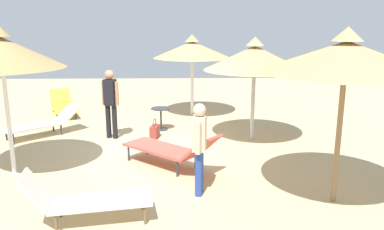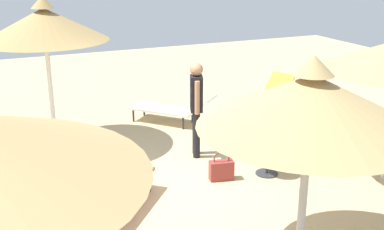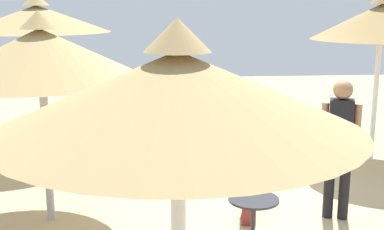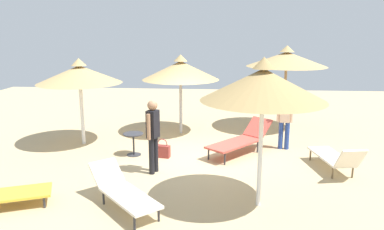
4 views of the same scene
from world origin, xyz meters
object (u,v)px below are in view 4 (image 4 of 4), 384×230
at_px(parasol_umbrella_near_right, 287,59).
at_px(parasol_umbrella_edge, 263,85).
at_px(person_standing_far_right, 153,131).
at_px(side_table_round, 133,140).
at_px(lounge_chair_center, 123,190).
at_px(handbag, 163,151).
at_px(parasol_umbrella_far_right, 79,74).
at_px(lounge_chair_near_left, 241,139).
at_px(lounge_chair_far_left, 336,157).
at_px(parasol_umbrella_back, 181,70).
at_px(person_standing_near_right, 285,118).

bearing_deg(parasol_umbrella_near_right, parasol_umbrella_edge, 76.79).
distance_m(parasol_umbrella_near_right, parasol_umbrella_edge, 6.10).
distance_m(person_standing_far_right, side_table_round, 1.59).
bearing_deg(person_standing_far_right, parasol_umbrella_edge, 146.86).
xyz_separation_m(parasol_umbrella_near_right, lounge_chair_center, (4.03, 6.25, -2.07)).
distance_m(parasol_umbrella_near_right, handbag, 5.45).
xyz_separation_m(parasol_umbrella_edge, handbag, (2.33, -2.66, -2.22)).
bearing_deg(lounge_chair_center, parasol_umbrella_far_right, -60.34).
height_order(lounge_chair_near_left, lounge_chair_center, lounge_chair_near_left).
bearing_deg(lounge_chair_far_left, parasol_umbrella_far_right, -14.39).
bearing_deg(lounge_chair_near_left, lounge_chair_center, 55.05).
bearing_deg(lounge_chair_center, lounge_chair_near_left, -124.95).
bearing_deg(lounge_chair_near_left, lounge_chair_far_left, 150.81).
relative_size(parasol_umbrella_edge, parasol_umbrella_back, 1.11).
distance_m(parasol_umbrella_edge, lounge_chair_center, 3.35).
xyz_separation_m(parasol_umbrella_far_right, parasol_umbrella_edge, (-4.92, 3.70, 0.28)).
relative_size(parasol_umbrella_edge, side_table_round, 4.68).
bearing_deg(parasol_umbrella_far_right, parasol_umbrella_edge, 143.02).
bearing_deg(person_standing_near_right, parasol_umbrella_far_right, -0.15).
bearing_deg(side_table_round, person_standing_near_right, -167.92).
height_order(lounge_chair_near_left, lounge_chair_far_left, lounge_chair_near_left).
distance_m(lounge_chair_near_left, lounge_chair_center, 4.24).
xyz_separation_m(lounge_chair_far_left, side_table_round, (5.17, -0.86, 0.04)).
height_order(handbag, side_table_round, side_table_round).
xyz_separation_m(person_standing_far_right, handbag, (-0.04, -1.12, -0.85)).
height_order(parasol_umbrella_near_right, lounge_chair_near_left, parasol_umbrella_near_right).
relative_size(lounge_chair_near_left, lounge_chair_far_left, 1.09).
xyz_separation_m(parasol_umbrella_near_right, person_standing_near_right, (0.33, 2.26, -1.50)).
xyz_separation_m(lounge_chair_near_left, handbag, (2.13, 0.50, -0.23)).
bearing_deg(lounge_chair_far_left, lounge_chair_center, 25.64).
distance_m(parasol_umbrella_near_right, person_standing_near_right, 2.73).
bearing_deg(lounge_chair_near_left, parasol_umbrella_far_right, -6.51).
distance_m(person_standing_near_right, side_table_round, 4.34).
relative_size(parasol_umbrella_near_right, person_standing_near_right, 1.78).
xyz_separation_m(parasol_umbrella_edge, person_standing_far_right, (2.37, -1.55, -1.37)).
relative_size(person_standing_far_right, side_table_round, 2.87).
relative_size(parasol_umbrella_near_right, side_table_round, 4.64).
relative_size(parasol_umbrella_far_right, parasol_umbrella_edge, 0.89).
xyz_separation_m(parasol_umbrella_near_right, parasol_umbrella_edge, (1.39, 5.94, -0.03)).
relative_size(parasol_umbrella_far_right, person_standing_far_right, 1.45).
distance_m(parasol_umbrella_far_right, parasol_umbrella_back, 3.17).
bearing_deg(lounge_chair_center, parasol_umbrella_back, -95.52).
bearing_deg(person_standing_near_right, parasol_umbrella_edge, 73.96).
bearing_deg(person_standing_far_right, parasol_umbrella_back, -94.17).
xyz_separation_m(lounge_chair_near_left, side_table_round, (2.95, 0.38, 0.01)).
xyz_separation_m(parasol_umbrella_edge, side_table_round, (3.15, -2.78, -1.98)).
xyz_separation_m(parasol_umbrella_near_right, handbag, (3.73, 3.28, -2.24)).
xyz_separation_m(lounge_chair_far_left, person_standing_near_right, (0.96, -1.76, 0.54)).
height_order(parasol_umbrella_edge, lounge_chair_near_left, parasol_umbrella_edge).
relative_size(parasol_umbrella_near_right, person_standing_far_right, 1.62).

